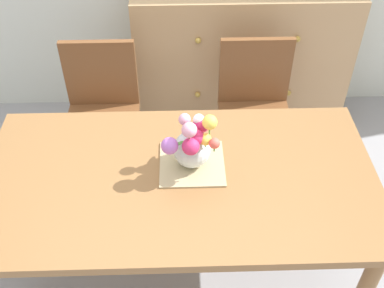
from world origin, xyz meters
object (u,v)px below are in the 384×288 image
at_px(chair_right, 255,105).
at_px(dresser, 241,59).
at_px(chair_left, 102,108).
at_px(flower_vase, 193,144).
at_px(dining_table, 180,190).

relative_size(chair_right, dresser, 0.64).
bearing_deg(chair_right, chair_left, 0.00).
height_order(chair_right, flower_vase, flower_vase).
height_order(dresser, flower_vase, flower_vase).
distance_m(chair_left, dresser, 1.03).
relative_size(dining_table, dresser, 1.22).
bearing_deg(flower_vase, dining_table, -136.27).
relative_size(chair_left, dresser, 0.64).
bearing_deg(dining_table, flower_vase, 43.73).
bearing_deg(chair_left, flower_vase, 124.54).
relative_size(dining_table, flower_vase, 6.08).
relative_size(chair_left, chair_right, 1.00).
bearing_deg(chair_left, chair_right, -180.00).
bearing_deg(flower_vase, chair_right, 61.98).
height_order(dining_table, flower_vase, flower_vase).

